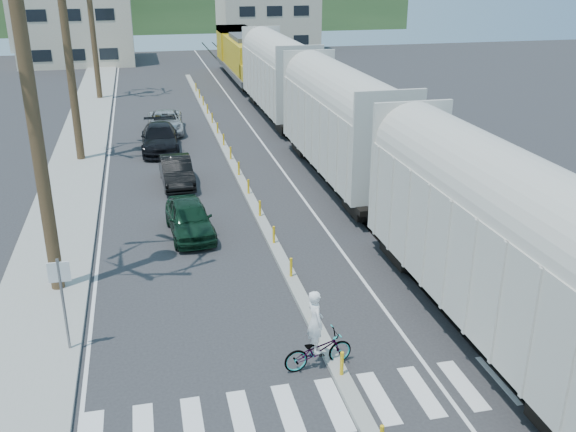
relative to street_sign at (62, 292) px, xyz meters
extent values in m
plane|color=#28282B|center=(7.30, -2.00, -1.97)|extent=(140.00, 140.00, 0.00)
cube|color=gray|center=(-1.20, 23.00, -1.90)|extent=(3.00, 90.00, 0.15)
cube|color=black|center=(11.58, 26.00, -1.94)|extent=(0.12, 100.00, 0.06)
cube|color=black|center=(13.02, 26.00, -1.94)|extent=(0.12, 100.00, 0.06)
cube|color=gray|center=(7.30, 18.00, -1.90)|extent=(0.45, 60.00, 0.15)
cylinder|color=#E9B213|center=(7.30, -3.00, -1.47)|extent=(0.10, 0.10, 0.70)
cylinder|color=#E9B213|center=(7.30, 0.00, -1.47)|extent=(0.10, 0.10, 0.70)
cylinder|color=#E9B213|center=(7.30, 3.00, -1.47)|extent=(0.10, 0.10, 0.70)
cylinder|color=#E9B213|center=(7.30, 6.00, -1.47)|extent=(0.10, 0.10, 0.70)
cylinder|color=#E9B213|center=(7.30, 9.00, -1.47)|extent=(0.10, 0.10, 0.70)
cylinder|color=#E9B213|center=(7.30, 12.00, -1.47)|extent=(0.10, 0.10, 0.70)
cylinder|color=#E9B213|center=(7.30, 15.00, -1.47)|extent=(0.10, 0.10, 0.70)
cylinder|color=#E9B213|center=(7.30, 18.00, -1.47)|extent=(0.10, 0.10, 0.70)
cylinder|color=#E9B213|center=(7.30, 21.00, -1.47)|extent=(0.10, 0.10, 0.70)
cylinder|color=#E9B213|center=(7.30, 24.00, -1.47)|extent=(0.10, 0.10, 0.70)
cylinder|color=#E9B213|center=(7.30, 27.00, -1.47)|extent=(0.10, 0.10, 0.70)
cylinder|color=#E9B213|center=(7.30, 30.00, -1.47)|extent=(0.10, 0.10, 0.70)
cylinder|color=#E9B213|center=(7.30, 33.00, -1.47)|extent=(0.10, 0.10, 0.70)
cylinder|color=#E9B213|center=(7.30, 36.00, -1.47)|extent=(0.10, 0.10, 0.70)
cylinder|color=#E9B213|center=(7.30, 39.00, -1.47)|extent=(0.10, 0.10, 0.70)
cube|color=silver|center=(7.30, -4.00, -1.97)|extent=(14.00, 2.20, 0.01)
cube|color=silver|center=(0.50, 23.00, -1.97)|extent=(0.12, 90.00, 0.01)
cube|color=silver|center=(9.80, 23.00, -1.97)|extent=(0.12, 90.00, 0.01)
cube|color=beige|center=(12.30, -1.64, 0.73)|extent=(3.00, 12.88, 3.40)
cylinder|color=beige|center=(12.30, -1.64, 2.43)|extent=(2.90, 12.58, 2.90)
cube|color=black|center=(12.30, -1.64, -1.47)|extent=(2.60, 12.88, 1.00)
cube|color=beige|center=(12.30, 13.36, 0.73)|extent=(3.00, 12.88, 3.40)
cylinder|color=beige|center=(12.30, 13.36, 2.43)|extent=(2.90, 12.58, 2.90)
cube|color=black|center=(12.30, 13.36, -1.47)|extent=(2.60, 12.88, 1.00)
cube|color=beige|center=(12.30, 28.36, 0.73)|extent=(3.00, 12.88, 3.40)
cylinder|color=beige|center=(12.30, 28.36, 2.43)|extent=(2.90, 12.58, 2.90)
cube|color=black|center=(12.30, 28.36, -1.47)|extent=(2.60, 12.88, 1.00)
cube|color=#4C4C4F|center=(12.30, 44.36, -0.92)|extent=(3.00, 17.00, 0.50)
cube|color=#C09112|center=(12.30, 43.36, 0.63)|extent=(2.70, 12.24, 2.60)
cube|color=#C09112|center=(12.30, 50.14, 0.93)|extent=(3.00, 3.74, 3.20)
cube|color=black|center=(12.30, 44.36, -1.52)|extent=(2.60, 13.60, 0.90)
cylinder|color=brown|center=(-0.70, 4.00, 3.53)|extent=(0.44, 0.44, 11.00)
cylinder|color=brown|center=(-1.00, 20.00, 3.03)|extent=(0.44, 0.44, 10.00)
cylinder|color=brown|center=(-0.70, 38.00, 4.03)|extent=(0.44, 0.44, 12.00)
cylinder|color=slate|center=(0.00, 0.00, -0.47)|extent=(0.08, 0.08, 3.00)
cube|color=silver|center=(0.00, 0.00, 0.63)|extent=(0.60, 0.04, 0.60)
cube|color=#BFB198|center=(-3.70, 60.00, 2.03)|extent=(12.00, 10.00, 8.00)
cube|color=#BFB198|center=(-5.70, 76.00, 3.03)|extent=(14.00, 12.00, 10.00)
cube|color=#BFB198|center=(19.30, 68.00, 1.53)|extent=(12.00, 10.00, 7.00)
imported|color=black|center=(4.15, 7.95, -1.25)|extent=(2.30, 4.50, 1.45)
imported|color=black|center=(4.05, 14.58, -1.27)|extent=(1.81, 4.39, 1.41)
imported|color=black|center=(3.51, 21.20, -1.20)|extent=(2.43, 5.42, 1.54)
imported|color=#B6B9BB|center=(4.04, 25.61, -1.28)|extent=(2.66, 5.16, 1.39)
imported|color=#9EA0A5|center=(6.83, -2.29, -1.44)|extent=(1.25, 2.20, 1.06)
imported|color=white|center=(6.73, -2.29, -0.50)|extent=(0.79, 0.62, 1.84)
camera|label=1|loc=(2.62, -16.88, 8.60)|focal=40.00mm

